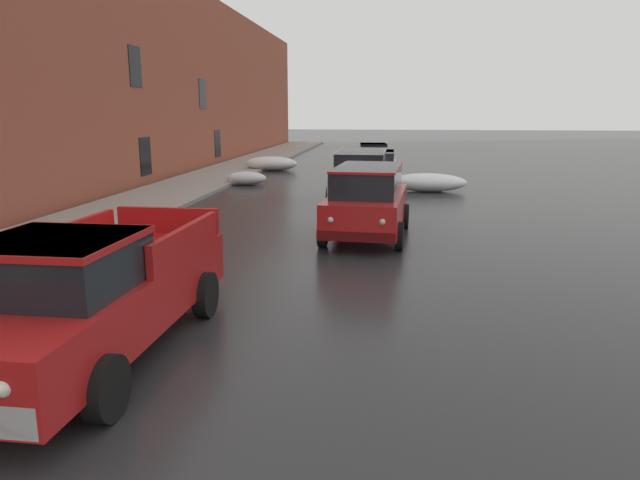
{
  "coord_description": "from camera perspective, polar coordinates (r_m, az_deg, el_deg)",
  "views": [
    {
      "loc": [
        2.48,
        -0.38,
        3.2
      ],
      "look_at": [
        1.28,
        9.41,
        0.99
      ],
      "focal_mm": 32.62,
      "sensor_mm": 36.0,
      "label": 1
    }
  ],
  "objects": [
    {
      "name": "sedan_silver_parked_far_down_block",
      "position": [
        26.56,
        5.69,
        7.26
      ],
      "size": [
        1.87,
        3.93,
        1.42
      ],
      "color": "#B7B7BC",
      "rests_on": "ground"
    },
    {
      "name": "snow_bank_along_right_kerb",
      "position": [
        25.74,
        -7.39,
        6.02
      ],
      "size": [
        1.76,
        1.03,
        0.58
      ],
      "color": "white",
      "rests_on": "ground"
    },
    {
      "name": "snow_bank_mid_block_left",
      "position": [
        31.79,
        -4.85,
        7.47
      ],
      "size": [
        2.83,
        1.5,
        0.76
      ],
      "color": "white",
      "rests_on": "ground"
    },
    {
      "name": "sedan_black_queued_behind_truck",
      "position": [
        32.18,
        5.23,
        8.2
      ],
      "size": [
        2.08,
        4.15,
        1.42
      ],
      "color": "black",
      "rests_on": "ground"
    },
    {
      "name": "snow_bank_near_corner_right",
      "position": [
        23.84,
        10.59,
        5.56
      ],
      "size": [
        3.1,
        1.29,
        0.73
      ],
      "color": "white",
      "rests_on": "ground"
    },
    {
      "name": "suv_white_parked_kerbside_mid",
      "position": [
        20.91,
        4.06,
        6.52
      ],
      "size": [
        2.19,
        4.33,
        1.82
      ],
      "color": "silver",
      "rests_on": "ground"
    },
    {
      "name": "brick_townhouse_facade",
      "position": [
        21.31,
        -24.02,
        15.81
      ],
      "size": [
        0.63,
        80.0,
        9.55
      ],
      "color": "#9E4C38",
      "rests_on": "ground"
    },
    {
      "name": "pickup_truck_red_approaching_near_lane",
      "position": [
        8.1,
        -21.77,
        -4.92
      ],
      "size": [
        2.2,
        5.39,
        1.76
      ],
      "color": "red",
      "rests_on": "ground"
    },
    {
      "name": "suv_red_parked_kerbside_close",
      "position": [
        14.88,
        4.69,
        4.03
      ],
      "size": [
        2.22,
        4.43,
        1.82
      ],
      "color": "red",
      "rests_on": "ground"
    },
    {
      "name": "fire_hydrant",
      "position": [
        12.23,
        -25.67,
        -2.08
      ],
      "size": [
        0.42,
        0.22,
        0.71
      ],
      "color": "#B21E19",
      "rests_on": "ground"
    },
    {
      "name": "left_sidewalk_slab",
      "position": [
        20.49,
        -17.65,
        3.23
      ],
      "size": [
        3.33,
        80.0,
        0.13
      ],
      "primitive_type": "cube",
      "color": "gray",
      "rests_on": "ground"
    }
  ]
}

